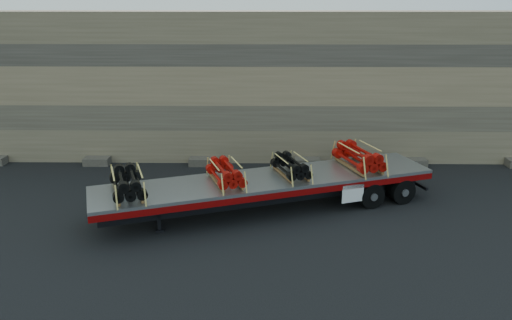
{
  "coord_description": "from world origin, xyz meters",
  "views": [
    {
      "loc": [
        -0.11,
        -17.75,
        7.54
      ],
      "look_at": [
        -0.37,
        0.68,
        1.56
      ],
      "focal_mm": 35.0,
      "sensor_mm": 36.0,
      "label": 1
    }
  ],
  "objects_px": {
    "bundle_midfront": "(226,173)",
    "trailer": "(267,194)",
    "bundle_rear": "(359,157)",
    "bundle_midrear": "(291,167)",
    "bundle_front": "(127,184)"
  },
  "relations": [
    {
      "from": "bundle_midrear",
      "to": "trailer",
      "type": "bearing_deg",
      "value": 180.0
    },
    {
      "from": "bundle_front",
      "to": "bundle_midfront",
      "type": "height_order",
      "value": "bundle_front"
    },
    {
      "from": "bundle_front",
      "to": "bundle_midrear",
      "type": "relative_size",
      "value": 1.14
    },
    {
      "from": "trailer",
      "to": "bundle_midfront",
      "type": "relative_size",
      "value": 6.37
    },
    {
      "from": "bundle_midfront",
      "to": "bundle_midrear",
      "type": "distance_m",
      "value": 2.51
    },
    {
      "from": "bundle_midfront",
      "to": "bundle_rear",
      "type": "height_order",
      "value": "bundle_rear"
    },
    {
      "from": "bundle_front",
      "to": "bundle_midfront",
      "type": "distance_m",
      "value": 3.4
    },
    {
      "from": "trailer",
      "to": "bundle_rear",
      "type": "bearing_deg",
      "value": 0.0
    },
    {
      "from": "trailer",
      "to": "bundle_front",
      "type": "relative_size",
      "value": 5.9
    },
    {
      "from": "bundle_rear",
      "to": "bundle_front",
      "type": "bearing_deg",
      "value": 180.0
    },
    {
      "from": "bundle_midrear",
      "to": "bundle_rear",
      "type": "bearing_deg",
      "value": 0.0
    },
    {
      "from": "bundle_midfront",
      "to": "trailer",
      "type": "bearing_deg",
      "value": 0.0
    },
    {
      "from": "bundle_front",
      "to": "bundle_midfront",
      "type": "bearing_deg",
      "value": 0.0
    },
    {
      "from": "bundle_rear",
      "to": "bundle_midfront",
      "type": "bearing_deg",
      "value": -180.0
    },
    {
      "from": "trailer",
      "to": "bundle_midrear",
      "type": "distance_m",
      "value": 1.34
    }
  ]
}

